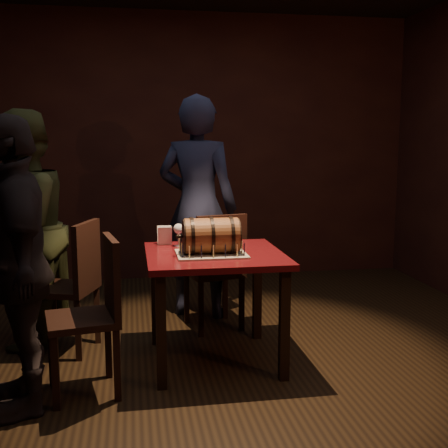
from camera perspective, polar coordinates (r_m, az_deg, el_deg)
The scene contains 16 objects.
room_shell at distance 3.54m, azimuth -1.26°, elevation 7.07°, with size 5.04×5.04×2.80m.
pub_table at distance 3.75m, azimuth -0.97°, elevation -4.57°, with size 0.90×0.90×0.75m.
cake_board at distance 3.66m, azimuth -1.31°, elevation -3.06°, with size 0.45×0.35×0.01m, color #A09381.
barrel_cake at distance 3.63m, azimuth -1.33°, elevation -1.19°, with size 0.41×0.25×0.25m.
birthday_candles at distance 3.65m, azimuth -1.31°, elevation -2.34°, with size 0.40×0.30×0.09m.
wine_glass_left at distance 3.93m, azimuth -4.64°, elevation -0.59°, with size 0.07×0.07×0.16m.
wine_glass_mid at distance 4.02m, azimuth -2.84°, elevation -0.38°, with size 0.07×0.07×0.16m.
wine_glass_right at distance 4.03m, azimuth -0.66°, elevation -0.33°, with size 0.07×0.07×0.16m.
pint_of_ale at distance 3.90m, azimuth -3.65°, elevation -1.34°, with size 0.07×0.07×0.15m.
menu_card at distance 4.01m, azimuth -6.05°, elevation -1.20°, with size 0.10×0.05×0.13m, color white, non-canonical shape.
chair_back at distance 4.38m, azimuth -0.70°, elevation -4.22°, with size 0.48×0.48×0.93m.
chair_left_rear at distance 4.09m, azimuth -14.96°, elevation -5.45°, with size 0.51×0.51×0.93m.
chair_left_front at distance 3.42m, azimuth -12.92°, elevation -8.17°, with size 0.47×0.47×0.93m.
person_back at distance 4.71m, azimuth -2.70°, elevation 1.68°, with size 0.68×0.44×1.85m, color #1B1F37.
person_left_rear at distance 4.29m, azimuth -19.77°, elevation -0.51°, with size 0.83×0.65×1.71m, color #3C4120.
person_left_front at distance 3.26m, azimuth -20.37°, elevation -4.00°, with size 0.96×0.40×1.63m, color black.
Camera 1 is at (-0.50, -3.50, 1.50)m, focal length 45.00 mm.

